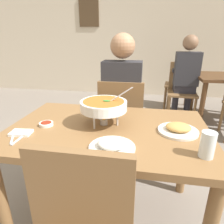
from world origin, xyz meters
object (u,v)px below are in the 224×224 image
(dining_table_main, at_px, (108,142))
(curry_bowl, at_px, (104,106))
(diner_main, at_px, (122,95))
(sauce_dish, at_px, (46,124))
(drink_glass, at_px, (207,146))
(chair_bg_middle, at_px, (182,87))
(chair_diner_main, at_px, (121,118))
(appetizer_plate, at_px, (178,129))
(patron_bg_middle, at_px, (186,73))
(chair_bg_right, at_px, (183,81))
(rice_plate, at_px, (112,146))

(dining_table_main, xyz_separation_m, curry_bowl, (-0.04, 0.04, 0.24))
(diner_main, distance_m, sauce_dish, 0.87)
(drink_glass, relative_size, chair_bg_middle, 0.14)
(chair_diner_main, distance_m, appetizer_plate, 0.85)
(patron_bg_middle, bearing_deg, chair_bg_right, 83.39)
(drink_glass, bearing_deg, chair_diner_main, 119.19)
(sauce_dish, distance_m, chair_bg_middle, 2.53)
(chair_bg_right, bearing_deg, appetizer_plate, -99.68)
(chair_diner_main, bearing_deg, dining_table_main, -90.00)
(rice_plate, height_order, appetizer_plate, same)
(dining_table_main, distance_m, chair_diner_main, 0.71)
(chair_bg_right, bearing_deg, patron_bg_middle, -96.61)
(chair_bg_middle, distance_m, patron_bg_middle, 0.24)
(curry_bowl, relative_size, chair_bg_middle, 0.37)
(appetizer_plate, relative_size, chair_bg_middle, 0.27)
(diner_main, xyz_separation_m, sauce_dish, (-0.40, -0.77, -0.00))
(curry_bowl, distance_m, chair_bg_middle, 2.31)
(dining_table_main, relative_size, chair_bg_right, 1.40)
(appetizer_plate, relative_size, patron_bg_middle, 0.18)
(rice_plate, height_order, chair_bg_right, chair_bg_right)
(chair_bg_middle, height_order, chair_bg_right, same)
(rice_plate, xyz_separation_m, patron_bg_middle, (0.75, 2.38, -0.00))
(diner_main, xyz_separation_m, drink_glass, (0.53, -0.98, 0.04))
(appetizer_plate, relative_size, sauce_dish, 2.67)
(diner_main, xyz_separation_m, curry_bowl, (-0.04, -0.69, 0.11))
(chair_diner_main, distance_m, rice_plate, 0.99)
(chair_bg_middle, height_order, patron_bg_middle, patron_bg_middle)
(chair_diner_main, xyz_separation_m, drink_glass, (0.53, -0.94, 0.28))
(sauce_dish, bearing_deg, patron_bg_middle, 60.48)
(curry_bowl, xyz_separation_m, drink_glass, (0.56, -0.29, -0.07))
(sauce_dish, height_order, chair_bg_right, chair_bg_right)
(appetizer_plate, bearing_deg, curry_bowl, 175.63)
(chair_bg_right, bearing_deg, sauce_dish, -115.42)
(drink_glass, bearing_deg, sauce_dish, 167.59)
(dining_table_main, relative_size, patron_bg_middle, 0.96)
(drink_glass, bearing_deg, diner_main, 118.36)
(rice_plate, relative_size, appetizer_plate, 1.00)
(appetizer_plate, distance_m, chair_bg_right, 2.71)
(diner_main, bearing_deg, rice_plate, -85.89)
(chair_diner_main, xyz_separation_m, sauce_dish, (-0.40, -0.74, 0.23))
(rice_plate, bearing_deg, patron_bg_middle, 72.47)
(drink_glass, xyz_separation_m, patron_bg_middle, (0.29, 2.37, -0.04))
(chair_bg_right, bearing_deg, diner_main, -114.57)
(rice_plate, xyz_separation_m, drink_glass, (0.46, 0.01, 0.04))
(chair_bg_right, xyz_separation_m, patron_bg_middle, (-0.06, -0.55, 0.24))
(chair_bg_right, bearing_deg, drink_glass, -97.00)
(chair_bg_right, height_order, patron_bg_middle, patron_bg_middle)
(chair_diner_main, height_order, sauce_dish, chair_diner_main)
(patron_bg_middle, bearing_deg, drink_glass, -97.09)
(rice_plate, relative_size, chair_bg_middle, 0.27)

